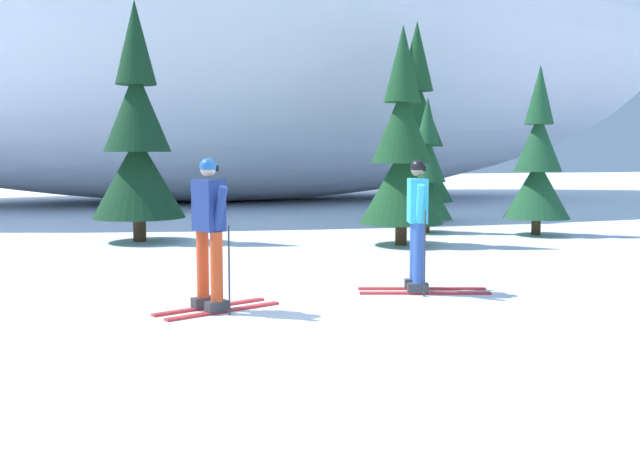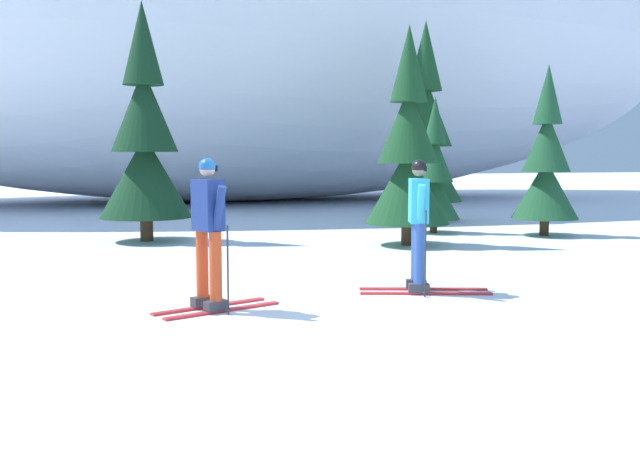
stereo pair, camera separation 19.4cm
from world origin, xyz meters
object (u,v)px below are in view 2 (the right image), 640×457
at_px(pine_tree_center_left, 408,154).
at_px(pine_tree_far_right, 546,165).
at_px(pine_tree_far_left, 145,142).
at_px(skier_navy_jacket, 209,231).
at_px(pine_tree_center, 434,176).
at_px(pine_tree_center_right, 424,138).
at_px(skier_cyan_jacket, 419,223).

relative_size(pine_tree_center_left, pine_tree_far_right, 1.14).
bearing_deg(pine_tree_far_left, pine_tree_far_right, -10.77).
bearing_deg(skier_navy_jacket, pine_tree_far_left, 91.02).
height_order(pine_tree_center, pine_tree_far_right, pine_tree_far_right).
bearing_deg(pine_tree_center_left, pine_tree_far_right, 10.65).
height_order(pine_tree_center, pine_tree_center_right, pine_tree_center_right).
xyz_separation_m(skier_cyan_jacket, pine_tree_far_left, (-3.08, 7.42, 1.22)).
relative_size(skier_cyan_jacket, pine_tree_far_left, 0.35).
bearing_deg(pine_tree_far_right, skier_cyan_jacket, -136.43).
relative_size(pine_tree_far_left, pine_tree_center, 1.58).
xyz_separation_m(skier_navy_jacket, pine_tree_center_right, (7.90, 10.42, 1.40)).
relative_size(skier_navy_jacket, pine_tree_far_left, 0.36).
bearing_deg(pine_tree_center_left, pine_tree_center_right, 60.89).
xyz_separation_m(pine_tree_center_left, pine_tree_center_right, (2.86, 5.13, 0.47)).
distance_m(skier_navy_jacket, skier_cyan_jacket, 2.96).
xyz_separation_m(skier_cyan_jacket, pine_tree_far_right, (5.98, 5.69, 0.71)).
distance_m(skier_navy_jacket, pine_tree_center_left, 7.36).
bearing_deg(skier_navy_jacket, skier_cyan_jacket, 6.27).
xyz_separation_m(skier_navy_jacket, pine_tree_far_left, (-0.14, 7.74, 1.20)).
distance_m(pine_tree_far_left, pine_tree_center, 6.90).
xyz_separation_m(pine_tree_far_left, pine_tree_center_right, (8.04, 2.68, 0.20)).
xyz_separation_m(skier_navy_jacket, pine_tree_center, (6.71, 7.38, 0.40)).
xyz_separation_m(pine_tree_far_left, pine_tree_center_left, (5.18, -2.45, -0.27)).
bearing_deg(pine_tree_center_right, skier_cyan_jacket, -116.15).
bearing_deg(pine_tree_center_left, pine_tree_far_left, 154.65).
bearing_deg(pine_tree_far_left, skier_navy_jacket, -88.98).
relative_size(skier_navy_jacket, skier_cyan_jacket, 1.01).
bearing_deg(pine_tree_far_left, skier_cyan_jacket, -67.42).
relative_size(pine_tree_center_right, pine_tree_far_right, 1.42).
bearing_deg(pine_tree_far_left, pine_tree_center, -3.04).
bearing_deg(pine_tree_center_right, pine_tree_center, -111.42).
height_order(pine_tree_far_left, pine_tree_far_right, pine_tree_far_left).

